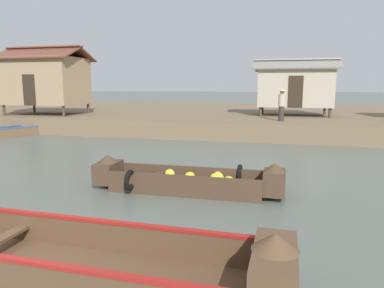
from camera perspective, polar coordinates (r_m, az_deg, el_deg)
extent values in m
plane|color=#596056|center=(14.32, -1.25, -1.28)|extent=(300.00, 300.00, 0.00)
cube|color=#756047|center=(26.89, 5.94, 4.63)|extent=(160.00, 20.00, 0.88)
cube|color=#473323|center=(9.01, -0.89, -7.33)|extent=(3.82, 1.06, 0.12)
cube|color=#473323|center=(9.39, -0.16, -4.93)|extent=(3.82, 0.10, 0.42)
cube|color=#473323|center=(8.49, -1.71, -6.49)|extent=(3.82, 0.10, 0.42)
cube|color=#473323|center=(8.66, 13.17, -6.05)|extent=(0.51, 0.89, 0.53)
cone|color=#473323|center=(8.57, 13.26, -3.70)|extent=(0.56, 0.56, 0.20)
cube|color=#473323|center=(9.68, -13.42, -4.43)|extent=(0.51, 0.89, 0.53)
cone|color=#473323|center=(9.60, -13.50, -2.32)|extent=(0.56, 0.56, 0.20)
cube|color=#473323|center=(9.16, -5.85, -5.20)|extent=(0.20, 0.94, 0.05)
torus|color=black|center=(9.29, 7.74, -4.91)|extent=(0.12, 0.52, 0.52)
torus|color=black|center=(8.78, -10.04, -5.80)|extent=(0.12, 0.52, 0.52)
ellipsoid|color=yellow|center=(9.07, -7.10, -5.60)|extent=(0.38, 0.35, 0.21)
ellipsoid|color=yellow|center=(9.05, 4.21, -5.24)|extent=(0.33, 0.34, 0.25)
ellipsoid|color=yellow|center=(8.91, -0.35, -5.14)|extent=(0.35, 0.35, 0.19)
ellipsoid|color=yellow|center=(8.84, 4.37, -5.46)|extent=(0.26, 0.20, 0.25)
ellipsoid|color=gold|center=(8.86, 3.73, -5.42)|extent=(0.27, 0.25, 0.21)
ellipsoid|color=gold|center=(8.90, 6.04, -5.87)|extent=(0.39, 0.40, 0.21)
ellipsoid|color=gold|center=(8.59, 6.92, -6.49)|extent=(0.32, 0.28, 0.20)
ellipsoid|color=yellow|center=(8.98, -3.64, -4.89)|extent=(0.37, 0.38, 0.26)
ellipsoid|color=yellow|center=(8.46, 4.39, -6.26)|extent=(0.39, 0.38, 0.28)
cube|color=brown|center=(5.58, -20.45, -18.95)|extent=(5.34, 1.59, 0.12)
cube|color=brown|center=(5.97, -16.67, -13.83)|extent=(5.31, 0.21, 0.44)
cube|color=brown|center=(4.98, -25.49, -19.27)|extent=(5.31, 0.21, 0.44)
cube|color=maroon|center=(5.88, -16.79, -11.64)|extent=(5.31, 0.23, 0.05)
cube|color=maroon|center=(4.87, -25.70, -16.73)|extent=(5.31, 0.23, 0.05)
cube|color=brown|center=(4.51, 13.17, -20.11)|extent=(0.54, 1.25, 0.66)
cone|color=brown|center=(4.32, 13.39, -15.14)|extent=(0.57, 0.57, 0.20)
cube|color=brown|center=(21.07, -27.12, 1.29)|extent=(2.64, 3.60, 0.12)
cube|color=brown|center=(20.59, -26.71, 1.80)|extent=(1.80, 3.13, 0.33)
cube|color=brown|center=(21.49, -27.60, 2.01)|extent=(1.80, 3.13, 0.33)
cube|color=#234C9E|center=(20.57, -26.75, 2.32)|extent=(1.82, 3.14, 0.05)
cube|color=#234C9E|center=(21.47, -27.64, 2.51)|extent=(1.82, 3.14, 0.05)
cube|color=brown|center=(21.82, -21.98, 2.74)|extent=(1.10, 1.02, 0.52)
cone|color=brown|center=(21.79, -22.03, 3.69)|extent=(0.76, 0.76, 0.20)
cube|color=brown|center=(21.30, -25.26, 2.17)|extent=(0.91, 0.63, 0.05)
cylinder|color=#4C3826|center=(24.33, -28.19, 4.87)|extent=(0.16, 0.16, 0.63)
cylinder|color=#4C3826|center=(21.82, -20.13, 5.01)|extent=(0.16, 0.16, 0.63)
cylinder|color=#4C3826|center=(26.44, -24.22, 5.43)|extent=(0.16, 0.16, 0.63)
cylinder|color=#4C3826|center=(24.15, -16.49, 5.56)|extent=(0.16, 0.16, 0.63)
cube|color=#9E8460|center=(24.07, -22.63, 9.37)|extent=(4.49, 3.15, 2.85)
cube|color=#2D2319|center=(22.80, -24.93, 7.94)|extent=(0.80, 0.04, 1.80)
cube|color=brown|center=(23.52, -24.06, 13.41)|extent=(5.19, 2.07, 0.88)
cube|color=brown|center=(24.79, -21.78, 13.30)|extent=(5.19, 2.07, 0.88)
cylinder|color=#4C3826|center=(21.13, 11.05, 5.16)|extent=(0.16, 0.16, 0.54)
cylinder|color=#4C3826|center=(21.30, 21.45, 4.71)|extent=(0.16, 0.16, 0.54)
cylinder|color=#4C3826|center=(23.44, 11.34, 5.55)|extent=(0.16, 0.16, 0.54)
cylinder|color=#4C3826|center=(23.59, 20.72, 5.15)|extent=(0.16, 0.16, 0.54)
cube|color=#B2A893|center=(22.23, 16.32, 8.79)|extent=(4.24, 2.72, 2.27)
cube|color=#2D2319|center=(20.86, 16.45, 8.12)|extent=(0.80, 0.04, 1.80)
cube|color=gray|center=(21.59, 16.56, 12.36)|extent=(4.94, 1.86, 0.68)
cube|color=gray|center=(22.95, 16.41, 12.17)|extent=(4.94, 1.86, 0.68)
cylinder|color=#332D28|center=(18.54, 14.27, 4.79)|extent=(0.28, 0.28, 0.75)
cylinder|color=#B7AD99|center=(18.50, 14.36, 6.88)|extent=(0.34, 0.34, 0.60)
sphere|color=#9E7556|center=(18.48, 14.41, 8.18)|extent=(0.22, 0.22, 0.22)
cone|color=tan|center=(18.48, 14.43, 8.55)|extent=(0.44, 0.44, 0.14)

